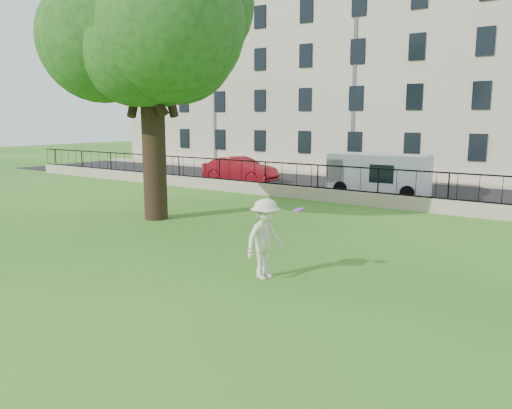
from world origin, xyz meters
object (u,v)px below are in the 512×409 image
Objects in this scene: red_sedan at (240,170)px; white_van at (379,175)px; frisbee at (298,210)px; man at (265,239)px; tree at (148,17)px.

red_sedan is 8.84m from white_van.
red_sedan is (-12.24, 14.06, -0.93)m from frisbee.
frisbee is 14.52m from white_van.
frisbee is (0.63, 0.49, 0.71)m from man.
man is 18.62m from red_sedan.
red_sedan is at bearing 174.86° from white_van.
man is at bearing -142.24° from frisbee.
tree is at bearing 72.11° from man.
white_van is at bearing 103.60° from frisbee.
tree is at bearing -119.87° from white_van.
frisbee is at bearing -44.37° from man.
man is 0.40× the size of white_van.
man is at bearing -84.57° from white_van.
tree is 13.35m from red_sedan.
man is at bearing -144.22° from red_sedan.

